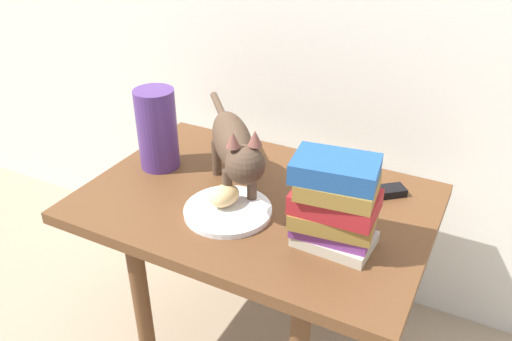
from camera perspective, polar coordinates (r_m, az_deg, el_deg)
The scene contains 8 objects.
side_table at distance 1.32m, azimuth -0.00°, elevation -5.53°, with size 0.85×0.58×0.52m.
plate at distance 1.23m, azimuth -3.12°, elevation -4.44°, with size 0.21×0.21×0.01m, color white.
bread_roll at distance 1.23m, azimuth -3.51°, elevation -2.78°, with size 0.08×0.06×0.05m, color #E0BC7A.
cat at distance 1.24m, azimuth -2.38°, elevation 2.72°, with size 0.33×0.38×0.23m.
book_stack at distance 1.09m, azimuth 8.72°, elevation -3.59°, with size 0.19×0.14×0.21m.
green_vase at distance 1.41m, azimuth -10.86°, elevation 4.51°, with size 0.11×0.11×0.22m, color #4C2D72.
candle_jar at distance 1.35m, azimuth 5.84°, elevation 0.26°, with size 0.07×0.07×0.08m.
tv_remote at distance 1.32m, azimuth 13.11°, elevation -2.42°, with size 0.15×0.04×0.02m, color black.
Camera 1 is at (0.49, -0.96, 1.22)m, focal length 36.22 mm.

